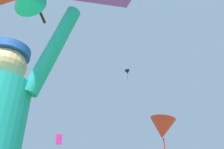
% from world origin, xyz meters
% --- Properties ---
extents(distant_kite_red_low_right, '(1.92, 1.80, 2.94)m').
position_xyz_m(distant_kite_red_low_right, '(1.08, 10.68, 4.11)').
color(distant_kite_red_low_right, red).
extents(distant_kite_magenta_mid_right, '(0.94, 1.04, 1.20)m').
position_xyz_m(distant_kite_magenta_mid_right, '(-11.41, 25.01, 7.81)').
color(distant_kite_magenta_mid_right, '#DB2393').
extents(distant_kite_black_high_right, '(0.98, 0.92, 1.90)m').
position_xyz_m(distant_kite_black_high_right, '(-3.81, 31.88, 20.20)').
color(distant_kite_black_high_right, black).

